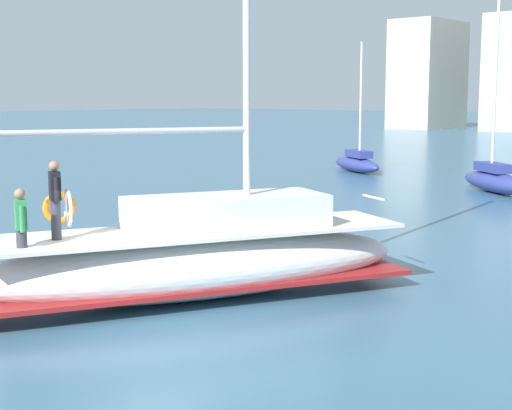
% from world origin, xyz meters
% --- Properties ---
extents(ground_plane, '(400.00, 400.00, 0.00)m').
position_xyz_m(ground_plane, '(0.00, 0.00, 0.00)').
color(ground_plane, '#38607A').
extents(main_sailboat, '(6.40, 9.67, 13.47)m').
position_xyz_m(main_sailboat, '(-0.15, 1.79, 0.91)').
color(main_sailboat, silver).
rests_on(main_sailboat, ground).
extents(moored_cutter_left, '(5.15, 3.86, 7.35)m').
position_xyz_m(moored_cutter_left, '(-12.85, 27.32, 0.56)').
color(moored_cutter_left, navy).
rests_on(moored_cutter_left, ground).
extents(moored_cutter_right, '(5.20, 4.57, 9.05)m').
position_xyz_m(moored_cutter_right, '(-2.88, 23.48, 0.61)').
color(moored_cutter_right, navy).
rests_on(moored_cutter_right, ground).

